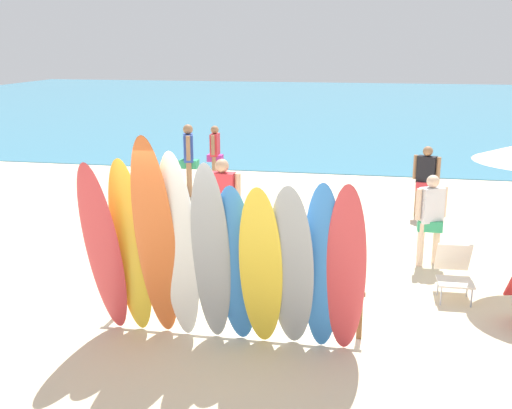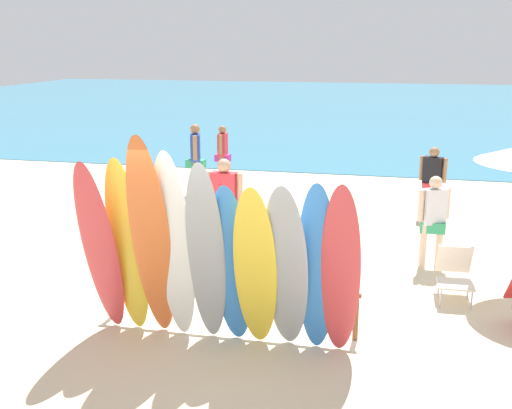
# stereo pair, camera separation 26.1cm
# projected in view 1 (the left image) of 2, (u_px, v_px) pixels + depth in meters

# --- Properties ---
(ground) EXTENTS (60.00, 60.00, 0.00)m
(ground) POSITION_uv_depth(u_px,v_px,m) (323.00, 150.00, 21.44)
(ground) COLOR beige
(ocean_water) EXTENTS (60.00, 40.00, 0.02)m
(ocean_water) POSITION_uv_depth(u_px,v_px,m) (346.00, 105.00, 36.59)
(ocean_water) COLOR teal
(ocean_water) RESTS_ON ground
(surfboard_rack) EXTENTS (3.41, 0.07, 0.63)m
(surfboard_rack) POSITION_uv_depth(u_px,v_px,m) (232.00, 291.00, 8.02)
(surfboard_rack) COLOR brown
(surfboard_rack) RESTS_ON ground
(surfboard_red_0) EXTENTS (0.51, 0.73, 2.35)m
(surfboard_red_0) POSITION_uv_depth(u_px,v_px,m) (103.00, 251.00, 7.57)
(surfboard_red_0) COLOR #D13D42
(surfboard_red_0) RESTS_ON ground
(surfboard_yellow_1) EXTENTS (0.52, 0.51, 2.36)m
(surfboard_yellow_1) POSITION_uv_depth(u_px,v_px,m) (131.00, 249.00, 7.62)
(surfboard_yellow_1) COLOR yellow
(surfboard_yellow_1) RESTS_ON ground
(surfboard_orange_2) EXTENTS (0.53, 0.80, 2.69)m
(surfboard_orange_2) POSITION_uv_depth(u_px,v_px,m) (156.00, 241.00, 7.38)
(surfboard_orange_2) COLOR orange
(surfboard_orange_2) RESTS_ON ground
(surfboard_white_3) EXTENTS (0.47, 0.57, 2.49)m
(surfboard_white_3) POSITION_uv_depth(u_px,v_px,m) (179.00, 249.00, 7.42)
(surfboard_white_3) COLOR white
(surfboard_white_3) RESTS_ON ground
(surfboard_grey_4) EXTENTS (0.48, 0.62, 2.37)m
(surfboard_grey_4) POSITION_uv_depth(u_px,v_px,m) (211.00, 255.00, 7.36)
(surfboard_grey_4) COLOR #999EA3
(surfboard_grey_4) RESTS_ON ground
(surfboard_blue_5) EXTENTS (0.56, 0.54, 2.10)m
(surfboard_blue_5) POSITION_uv_depth(u_px,v_px,m) (236.00, 266.00, 7.40)
(surfboard_blue_5) COLOR #337AD1
(surfboard_blue_5) RESTS_ON ground
(surfboard_yellow_6) EXTENTS (0.53, 0.66, 2.14)m
(surfboard_yellow_6) POSITION_uv_depth(u_px,v_px,m) (261.00, 269.00, 7.23)
(surfboard_yellow_6) COLOR yellow
(surfboard_yellow_6) RESTS_ON ground
(surfboard_grey_7) EXTENTS (0.56, 0.68, 2.16)m
(surfboard_grey_7) POSITION_uv_depth(u_px,v_px,m) (291.00, 269.00, 7.20)
(surfboard_grey_7) COLOR #999EA3
(surfboard_grey_7) RESTS_ON ground
(surfboard_blue_8) EXTENTS (0.46, 0.44, 2.17)m
(surfboard_blue_8) POSITION_uv_depth(u_px,v_px,m) (322.00, 269.00, 7.21)
(surfboard_blue_8) COLOR #337AD1
(surfboard_blue_8) RESTS_ON ground
(surfboard_red_9) EXTENTS (0.47, 0.46, 2.17)m
(surfboard_red_9) POSITION_uv_depth(u_px,v_px,m) (346.00, 271.00, 7.14)
(surfboard_red_9) COLOR #D13D42
(surfboard_red_9) RESTS_ON ground
(beachgoer_near_rack) EXTENTS (0.45, 0.64, 1.74)m
(beachgoer_near_rack) POSITION_uv_depth(u_px,v_px,m) (189.00, 155.00, 14.92)
(beachgoer_near_rack) COLOR #9E704C
(beachgoer_near_rack) RESTS_ON ground
(beachgoer_by_water) EXTENTS (0.52, 0.37, 1.55)m
(beachgoer_by_water) POSITION_uv_depth(u_px,v_px,m) (431.00, 214.00, 10.23)
(beachgoer_by_water) COLOR beige
(beachgoer_by_water) RESTS_ON ground
(beachgoer_photographing) EXTENTS (0.55, 0.32, 1.53)m
(beachgoer_photographing) POSITION_uv_depth(u_px,v_px,m) (426.00, 176.00, 13.09)
(beachgoer_photographing) COLOR #9E704C
(beachgoer_photographing) RESTS_ON ground
(beachgoer_midbeach) EXTENTS (0.40, 0.58, 1.54)m
(beachgoer_midbeach) POSITION_uv_depth(u_px,v_px,m) (215.00, 150.00, 16.19)
(beachgoer_midbeach) COLOR #9E704C
(beachgoer_midbeach) RESTS_ON ground
(beachgoer_strolling) EXTENTS (0.66, 0.28, 1.73)m
(beachgoer_strolling) POSITION_uv_depth(u_px,v_px,m) (222.00, 201.00, 10.62)
(beachgoer_strolling) COLOR tan
(beachgoer_strolling) RESTS_ON ground
(beach_chair_red) EXTENTS (0.52, 0.74, 0.80)m
(beach_chair_red) POSITION_uv_depth(u_px,v_px,m) (454.00, 269.00, 9.05)
(beach_chair_red) COLOR #B7B7BC
(beach_chair_red) RESTS_ON ground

